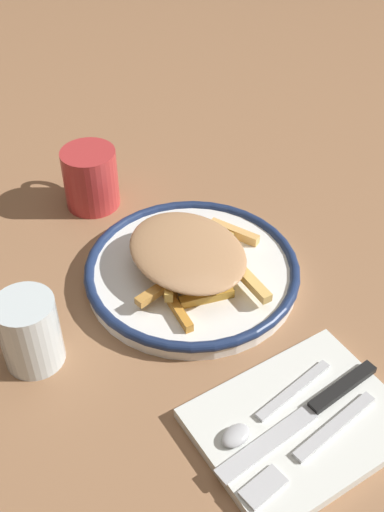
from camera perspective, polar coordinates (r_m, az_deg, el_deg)
The scene contains 9 objects.
ground_plane at distance 0.80m, azimuth -0.00°, elevation -2.05°, with size 2.60×2.60×0.00m, color #966A47.
plate at distance 0.79m, azimuth -0.00°, elevation -1.37°, with size 0.27×0.27×0.02m.
fries_heap at distance 0.76m, azimuth -0.15°, elevation 0.04°, with size 0.19×0.19×0.04m.
napkin at distance 0.66m, azimuth 9.75°, elevation -14.70°, with size 0.16×0.20×0.01m, color white.
fork at distance 0.64m, azimuth 10.76°, elevation -16.55°, with size 0.04×0.18×0.00m.
knife at distance 0.66m, azimuth 11.03°, elevation -13.35°, with size 0.03×0.21×0.01m.
spoon at distance 0.65m, azimuth 6.13°, elevation -14.28°, with size 0.04×0.15×0.01m.
water_glass at distance 0.70m, azimuth -14.49°, elevation -6.66°, with size 0.07×0.07×0.09m, color silver.
coffee_mug at distance 0.91m, azimuth -9.21°, elevation 7.02°, with size 0.10×0.08×0.09m.
Camera 1 is at (-0.48, 0.32, 0.56)m, focal length 44.17 mm.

